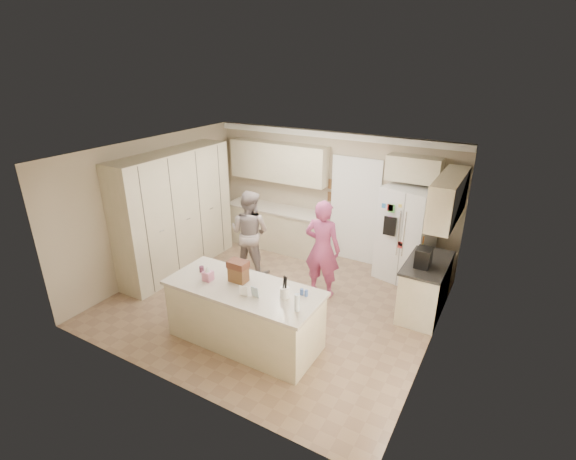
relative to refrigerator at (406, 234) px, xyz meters
The scene contains 41 objects.
floor 2.75m from the refrigerator, 130.32° to the right, with size 5.20×4.60×0.02m, color #8C7054.
ceiling 3.11m from the refrigerator, 130.32° to the right, with size 5.20×4.60×0.02m, color white.
wall_back 1.76m from the refrigerator, 168.88° to the left, with size 5.20×0.02×2.60m, color tan.
wall_front 4.62m from the refrigerator, 111.39° to the right, with size 5.20×0.02×2.60m, color tan.
wall_left 4.74m from the refrigerator, 155.23° to the right, with size 0.02×4.60×2.60m, color tan.
wall_right 2.22m from the refrigerator, 64.84° to the right, with size 0.02×4.60×2.60m, color tan.
crown_back 2.36m from the refrigerator, behind, with size 5.20×0.08×0.12m, color white.
pantry_bank 4.37m from the refrigerator, 155.91° to the right, with size 0.60×2.60×2.35m, color beige.
back_base_cab 2.87m from the refrigerator, behind, with size 2.20×0.60×0.88m, color beige.
back_countertop 2.83m from the refrigerator, behind, with size 2.24×0.63×0.04m, color beige.
back_upper_cab 3.01m from the refrigerator, behind, with size 2.20×0.35×0.80m, color beige.
doorway_opening 1.18m from the refrigerator, 165.12° to the left, with size 0.90×0.06×2.10m, color black.
doorway_casing 1.17m from the refrigerator, 166.79° to the left, with size 1.02×0.03×2.22m, color white.
wall_frame_upper 1.81m from the refrigerator, behind, with size 0.15×0.02×0.20m, color brown.
wall_frame_lower 1.73m from the refrigerator, behind, with size 0.15×0.02×0.20m, color brown.
refrigerator is the anchor object (origin of this frame).
fridge_seam 0.35m from the refrigerator, 90.00° to the right, with size 0.01×0.02×1.78m, color gray.
fridge_dispenser 0.49m from the refrigerator, 121.08° to the right, with size 0.22×0.03×0.35m, color black.
fridge_handle_l 0.40m from the refrigerator, 97.70° to the right, with size 0.02×0.02×0.85m, color silver.
fridge_handle_r 0.40m from the refrigerator, 82.30° to the right, with size 0.02×0.02×0.85m, color silver.
over_fridge_cab 1.21m from the refrigerator, 101.70° to the left, with size 0.95×0.35×0.45m, color beige.
right_base_cab 1.25m from the refrigerator, 57.68° to the right, with size 0.60×1.20×0.88m, color beige.
right_countertop 1.15m from the refrigerator, 58.10° to the right, with size 0.63×1.24×0.04m, color #2D2B28.
right_upper_cab 1.51m from the refrigerator, 46.31° to the right, with size 0.35×1.50×0.70m, color beige.
coffee_maker 1.32m from the refrigerator, 64.22° to the right, with size 0.22×0.28×0.30m, color black.
island_base 3.45m from the refrigerator, 115.67° to the right, with size 2.20×0.90×0.88m, color beige.
island_top 3.42m from the refrigerator, 115.67° to the right, with size 2.28×0.96×0.05m, color beige.
utensil_crock 3.14m from the refrigerator, 105.32° to the right, with size 0.13×0.13×0.15m, color white.
tissue_box 3.77m from the refrigerator, 122.56° to the right, with size 0.13×0.13×0.14m, color #D0759D.
tissue_plume 3.78m from the refrigerator, 122.56° to the right, with size 0.08×0.08×0.08m, color white.
dollhouse_body 3.40m from the refrigerator, 118.68° to the right, with size 0.26×0.18×0.22m, color brown.
dollhouse_roof 3.41m from the refrigerator, 118.68° to the right, with size 0.28×0.20×0.10m, color #592D1E.
jam_jar 3.79m from the refrigerator, 126.96° to the right, with size 0.07×0.07×0.09m, color #59263F.
greeting_card_a 3.54m from the refrigerator, 112.07° to the right, with size 0.12×0.01×0.16m, color white.
greeting_card_b 3.44m from the refrigerator, 110.07° to the right, with size 0.12×0.01×0.16m, color silver.
water_bottle 3.28m from the refrigerator, 99.32° to the right, with size 0.07×0.07×0.24m, color silver.
shaker_salt 2.94m from the refrigerator, 103.00° to the right, with size 0.05×0.05×0.09m, color #3B5AA6.
shaker_pepper 2.92m from the refrigerator, 101.66° to the right, with size 0.05×0.05×0.09m, color #3B5AA6.
teen_boy 2.93m from the refrigerator, 155.31° to the right, with size 0.81×0.63×1.66m, color #9B9592.
teen_girl 1.69m from the refrigerator, 130.33° to the right, with size 0.64×0.42×1.75m, color #B64A6E.
fridge_magnets 0.36m from the refrigerator, 90.00° to the right, with size 0.76×0.02×1.44m, color tan, non-canonical shape.
Camera 1 is at (3.30, -5.24, 3.92)m, focal length 26.00 mm.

